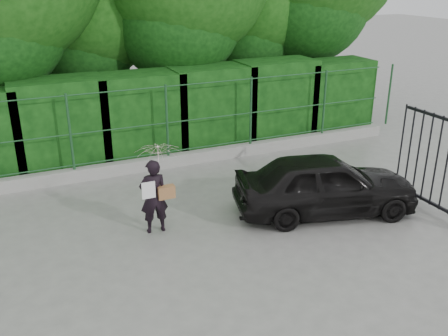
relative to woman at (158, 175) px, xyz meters
name	(u,v)px	position (x,y,z in m)	size (l,w,h in m)	color
ground	(228,256)	(0.78, -1.43, -1.12)	(80.00, 80.00, 0.00)	gray
kerb	(153,163)	(0.78, 3.07, -0.97)	(14.00, 0.25, 0.30)	#9E9E99
fence	(160,122)	(1.00, 3.07, 0.08)	(14.13, 0.06, 1.80)	#1D4A26
hedge	(144,116)	(0.86, 4.07, -0.03)	(14.20, 1.20, 2.29)	black
woman	(158,175)	(0.00, 0.00, 0.00)	(0.85, 0.87, 1.70)	black
car	(325,184)	(3.28, -0.66, -0.50)	(1.47, 3.65, 1.24)	black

